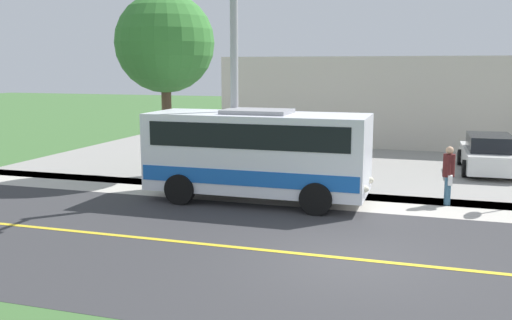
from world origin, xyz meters
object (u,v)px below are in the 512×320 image
Objects in this scene: parked_car_near at (488,154)px; tree_curbside at (165,44)px; commercial_building at (443,99)px; shuttle_bus_front at (257,151)px; pedestrian_with_bags at (449,174)px; street_light_pole at (233,69)px.

tree_curbside is at bearing -70.16° from parked_car_near.
commercial_building is (-14.00, 9.82, -2.56)m from tree_curbside.
shuttle_bus_front is 5.61m from pedestrian_with_bags.
pedestrian_with_bags is 15.83m from commercial_building.
shuttle_bus_front reaches higher than pedestrian_with_bags.
tree_curbside is at bearing -123.79° from shuttle_bus_front.
pedestrian_with_bags is 0.39× the size of parked_car_near.
street_light_pole is at bearing -20.95° from commercial_building.
shuttle_bus_front is 1.00× the size of tree_curbside.
street_light_pole is 0.32× the size of commercial_building.
commercial_building is at bearing -170.80° from parked_car_near.
pedestrian_with_bags reaches higher than parked_car_near.
tree_curbside reaches higher than shuttle_bus_front.
commercial_building is (-16.95, 5.42, 0.72)m from shuttle_bus_front.
street_light_pole is (0.76, -6.36, 3.00)m from pedestrian_with_bags.
street_light_pole is at bearing -49.98° from parked_car_near.
commercial_building is (-16.54, 6.33, -1.69)m from street_light_pole.
pedestrian_with_bags is at bearing 79.79° from tree_curbside.
tree_curbside is (-2.54, -3.49, 0.88)m from street_light_pole.
commercial_building is at bearing -179.88° from pedestrian_with_bags.
parked_car_near is at bearing 130.02° from street_light_pole.
tree_curbside is (-2.95, -4.41, 3.28)m from shuttle_bus_front.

